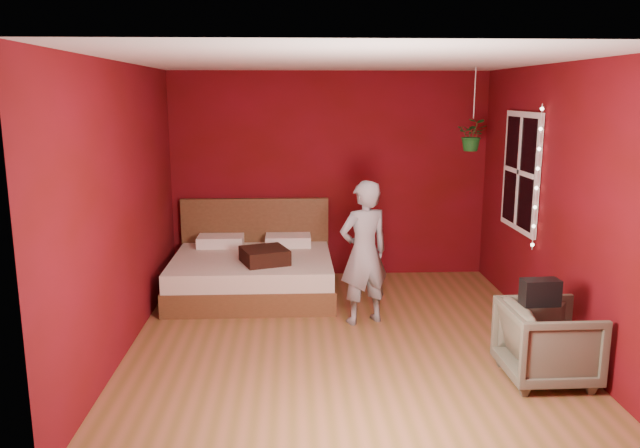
{
  "coord_description": "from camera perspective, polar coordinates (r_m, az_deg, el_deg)",
  "views": [
    {
      "loc": [
        -0.48,
        -5.63,
        2.31
      ],
      "look_at": [
        -0.2,
        0.4,
        1.05
      ],
      "focal_mm": 35.0,
      "sensor_mm": 36.0,
      "label": 1
    }
  ],
  "objects": [
    {
      "name": "room_walls",
      "position": [
        5.68,
        2.25,
        5.37
      ],
      "size": [
        4.04,
        4.54,
        2.62
      ],
      "color": "maroon",
      "rests_on": "ground"
    },
    {
      "name": "window",
      "position": [
        7.02,
        17.85,
        4.56
      ],
      "size": [
        0.05,
        0.97,
        1.27
      ],
      "color": "white",
      "rests_on": "room_walls"
    },
    {
      "name": "handbag",
      "position": [
        5.33,
        19.49,
        -5.9
      ],
      "size": [
        0.31,
        0.17,
        0.21
      ],
      "primitive_type": "cube",
      "rotation": [
        0.0,
        0.0,
        0.06
      ],
      "color": "black",
      "rests_on": "armchair"
    },
    {
      "name": "throw_pillow",
      "position": [
        6.98,
        -5.09,
        -2.9
      ],
      "size": [
        0.6,
        0.6,
        0.17
      ],
      "primitive_type": "cube",
      "rotation": [
        0.0,
        0.0,
        0.34
      ],
      "color": "black",
      "rests_on": "bed"
    },
    {
      "name": "fairy_lights",
      "position": [
        6.52,
        19.24,
        3.97
      ],
      "size": [
        0.04,
        0.04,
        1.45
      ],
      "color": "silver",
      "rests_on": "room_walls"
    },
    {
      "name": "armchair",
      "position": [
        5.51,
        20.1,
        -10.14
      ],
      "size": [
        0.72,
        0.7,
        0.65
      ],
      "primitive_type": "imported",
      "rotation": [
        0.0,
        0.0,
        1.58
      ],
      "color": "#5D5D49",
      "rests_on": "ground"
    },
    {
      "name": "hanging_plant",
      "position": [
        7.18,
        13.78,
        7.92
      ],
      "size": [
        0.41,
        0.39,
        0.91
      ],
      "color": "silver",
      "rests_on": "room_walls"
    },
    {
      "name": "person",
      "position": [
        6.33,
        4.04,
        -2.64
      ],
      "size": [
        0.63,
        0.53,
        1.48
      ],
      "primitive_type": "imported",
      "rotation": [
        0.0,
        0.0,
        3.51
      ],
      "color": "gray",
      "rests_on": "ground"
    },
    {
      "name": "floor",
      "position": [
        6.1,
        2.12,
        -10.5
      ],
      "size": [
        4.5,
        4.5,
        0.0
      ],
      "primitive_type": "plane",
      "color": "#915B3A",
      "rests_on": "ground"
    },
    {
      "name": "bed",
      "position": [
        7.43,
        -6.16,
        -4.29
      ],
      "size": [
        1.86,
        1.58,
        1.02
      ],
      "color": "brown",
      "rests_on": "ground"
    }
  ]
}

